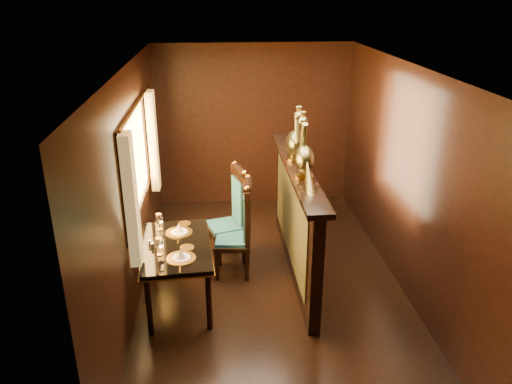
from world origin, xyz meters
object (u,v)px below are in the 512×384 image
peacock_left (305,147)px  peacock_right (296,132)px  dining_table (176,250)px  chair_right (234,211)px  chair_left (242,226)px

peacock_left → peacock_right: bearing=90.0°
peacock_right → dining_table: bearing=-151.1°
dining_table → chair_right: 1.14m
dining_table → peacock_right: peacock_right is taller
peacock_left → dining_table: bearing=-173.2°
dining_table → chair_left: size_ratio=1.03×
chair_left → peacock_right: (0.65, 0.21, 1.07)m
chair_right → peacock_left: peacock_left is taller
chair_left → peacock_left: size_ratio=1.77×
chair_right → peacock_left: bearing=-62.6°
dining_table → peacock_right: bearing=24.8°
chair_right → dining_table: bearing=-141.1°
chair_right → peacock_right: (0.72, -0.17, 1.05)m
peacock_left → peacock_right: (0.00, 0.60, -0.00)m
dining_table → peacock_left: size_ratio=1.83×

